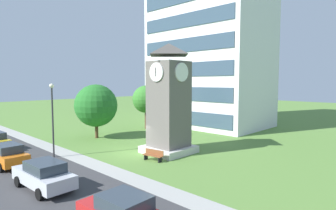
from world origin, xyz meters
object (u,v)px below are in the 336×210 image
tree_near_tower (96,106)px  parked_car_silver (44,175)px  clock_tower (169,105)px  park_bench (153,155)px  street_lamp (52,112)px  tree_streetside (146,99)px  parked_car_orange (7,155)px

tree_near_tower → parked_car_silver: (11.10, -10.42, -2.83)m
clock_tower → parked_car_silver: clock_tower is taller
clock_tower → park_bench: clock_tower is taller
street_lamp → parked_car_silver: size_ratio=1.30×
clock_tower → street_lamp: clock_tower is taller
clock_tower → tree_streetside: clock_tower is taller
tree_streetside → parked_car_silver: bearing=-57.7°
clock_tower → parked_car_orange: clock_tower is taller
tree_streetside → park_bench: bearing=-39.4°
parked_car_silver → park_bench: bearing=87.9°
park_bench → tree_near_tower: bearing=170.9°
parked_car_orange → parked_car_silver: size_ratio=0.96×
clock_tower → parked_car_silver: size_ratio=2.04×
tree_near_tower → tree_streetside: bearing=94.3°
clock_tower → park_bench: 4.85m
parked_car_orange → parked_car_silver: bearing=0.7°
street_lamp → parked_car_silver: (6.53, -3.46, -2.97)m
clock_tower → parked_car_orange: size_ratio=2.13×
park_bench → parked_car_silver: (-0.31, -8.59, 0.40)m
park_bench → tree_near_tower: tree_near_tower is taller
tree_streetside → tree_near_tower: (0.60, -8.05, -0.32)m
clock_tower → park_bench: bearing=-71.5°
tree_near_tower → parked_car_orange: 11.74m
street_lamp → tree_near_tower: bearing=123.3°
parked_car_silver → street_lamp: bearing=152.1°
street_lamp → tree_near_tower: size_ratio=1.02×
street_lamp → parked_car_orange: bearing=-92.2°
tree_streetside → parked_car_silver: tree_streetside is taller
clock_tower → tree_streetside: (-11.08, 7.11, -0.31)m
parked_car_orange → clock_tower: bearing=62.1°
tree_near_tower → parked_car_orange: tree_near_tower is taller
clock_tower → tree_near_tower: clock_tower is taller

